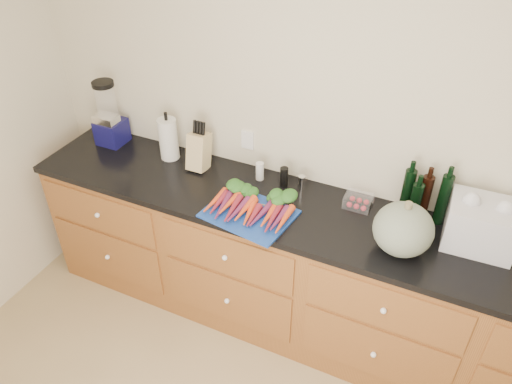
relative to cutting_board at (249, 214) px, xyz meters
The scene contains 15 objects.
wall_back 0.71m from the cutting_board, 52.43° to the left, with size 4.10×0.05×2.60m, color beige.
cabinets 0.64m from the cutting_board, 22.68° to the left, with size 3.60×0.64×0.90m.
countertop 0.41m from the cutting_board, 23.22° to the left, with size 3.64×0.62×0.04m, color black.
cutting_board is the anchor object (origin of this frame).
carrots 0.05m from the cutting_board, 90.00° to the left, with size 0.48×0.33×0.06m.
squash 0.83m from the cutting_board, ahead, with size 0.30×0.30×0.27m, color #5E6C5A.
blender_appliance 1.23m from the cutting_board, 164.90° to the left, with size 0.17×0.17×0.44m.
paper_towel 0.80m from the cutting_board, 156.08° to the left, with size 0.12×0.12×0.27m, color silver.
knife_block 0.58m from the cutting_board, 148.43° to the left, with size 0.12×0.12×0.23m, color tan.
grinder_salt 0.36m from the cutting_board, 105.07° to the left, with size 0.05×0.05×0.11m, color silver.
grinder_pepper 0.35m from the cutting_board, 78.93° to the left, with size 0.05×0.05×0.12m, color black.
canister_chrome 0.39m from the cutting_board, 62.38° to the left, with size 0.04×0.04×0.10m, color silver.
tomato_box 0.62m from the cutting_board, 32.20° to the left, with size 0.15×0.12×0.07m, color white.
bottles 0.94m from the cutting_board, 23.40° to the left, with size 0.25×0.13×0.30m.
grocery_bag 1.20m from the cutting_board, 13.57° to the left, with size 0.33×0.27×0.25m, color silver, non-canonical shape.
Camera 1 is at (0.57, -0.79, 2.68)m, focal length 35.00 mm.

